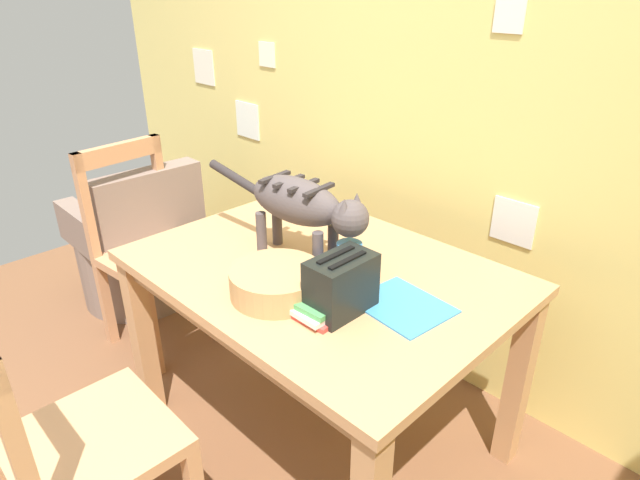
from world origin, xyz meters
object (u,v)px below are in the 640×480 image
object	(u,v)px
book_stack	(315,306)
wicker_basket	(277,282)
wicker_armchair	(139,252)
wooden_chair_near	(151,251)
cat	(302,205)
coffee_mug	(350,257)
dining_table	(320,290)
toaster	(341,285)
wooden_chair_far	(76,446)
saucer_bowl	(349,274)
magazine	(403,306)

from	to	relation	value
book_stack	wicker_basket	world-z (taller)	wicker_basket
wicker_armchair	wooden_chair_near	bearing A→B (deg)	-105.46
cat	wicker_basket	world-z (taller)	cat
coffee_mug	book_stack	size ratio (longest dim) A/B	0.71
wicker_basket	wicker_armchair	world-z (taller)	wicker_basket
coffee_mug	wicker_basket	bearing A→B (deg)	-111.11
cat	wicker_basket	distance (m)	0.28
book_stack	wicker_armchair	xyz separation A→B (m)	(-1.57, 0.22, -0.48)
dining_table	coffee_mug	xyz separation A→B (m)	(0.12, 0.02, 0.16)
dining_table	wooden_chair_near	xyz separation A→B (m)	(-1.00, -0.10, -0.18)
book_stack	wicker_basket	size ratio (longest dim) A/B	0.63
toaster	wooden_chair_far	xyz separation A→B (m)	(-0.33, -0.69, -0.35)
coffee_mug	wooden_chair_far	world-z (taller)	wooden_chair_far
dining_table	wicker_basket	distance (m)	0.25
book_stack	wooden_chair_far	bearing A→B (deg)	-114.45
wooden_chair_near	wicker_armchair	bearing A→B (deg)	-111.87
coffee_mug	wooden_chair_near	distance (m)	1.17
saucer_bowl	wooden_chair_far	size ratio (longest dim) A/B	0.19
coffee_mug	wooden_chair_near	bearing A→B (deg)	-173.92
wicker_basket	toaster	size ratio (longest dim) A/B	1.42
saucer_bowl	wooden_chair_near	world-z (taller)	wooden_chair_near
wicker_basket	wicker_armchair	distance (m)	1.52
saucer_bowl	magazine	xyz separation A→B (m)	(0.23, -0.01, -0.01)
wicker_basket	magazine	bearing A→B (deg)	34.50
toaster	wicker_armchair	xyz separation A→B (m)	(-1.62, 0.16, -0.54)
dining_table	cat	xyz separation A→B (m)	(-0.08, -0.00, 0.29)
magazine	wooden_chair_near	distance (m)	1.37
coffee_mug	magazine	distance (m)	0.24
cat	wicker_armchair	bearing A→B (deg)	-96.82
wicker_basket	wicker_armchair	size ratio (longest dim) A/B	0.36
magazine	wicker_armchair	bearing A→B (deg)	-174.49
dining_table	saucer_bowl	bearing A→B (deg)	7.85
coffee_mug	toaster	bearing A→B (deg)	-55.55
dining_table	saucer_bowl	size ratio (longest dim) A/B	6.89
magazine	toaster	xyz separation A→B (m)	(-0.12, -0.14, 0.08)
coffee_mug	book_stack	xyz separation A→B (m)	(0.07, -0.22, -0.05)
magazine	book_stack	world-z (taller)	book_stack
wooden_chair_near	wicker_armchair	xyz separation A→B (m)	(-0.39, 0.12, -0.19)
saucer_bowl	wicker_basket	size ratio (longest dim) A/B	0.63
wooden_chair_near	magazine	bearing A→B (deg)	89.45
cat	wooden_chair_far	xyz separation A→B (m)	(-0.02, -0.82, -0.47)
magazine	wicker_armchair	distance (m)	1.79
wicker_basket	wooden_chair_near	distance (m)	1.08
dining_table	magazine	bearing A→B (deg)	0.19
toaster	saucer_bowl	bearing A→B (deg)	125.41
wooden_chair_far	wicker_armchair	size ratio (longest dim) A/B	1.21
wooden_chair_far	wicker_armchair	distance (m)	1.55
toaster	wooden_chair_near	size ratio (longest dim) A/B	0.21
wicker_basket	wooden_chair_near	xyz separation A→B (m)	(-1.03, 0.11, -0.31)
saucer_bowl	toaster	bearing A→B (deg)	-54.59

